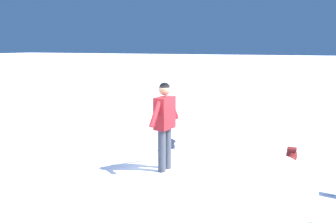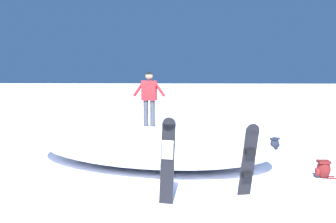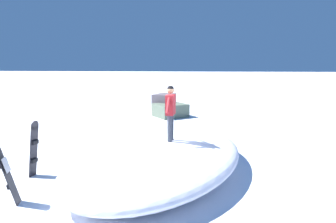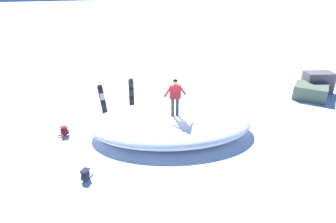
# 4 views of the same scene
# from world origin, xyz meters

# --- Properties ---
(ground) EXTENTS (240.00, 240.00, 0.00)m
(ground) POSITION_xyz_m (0.00, 0.00, 0.00)
(ground) COLOR white
(snow_mound) EXTENTS (7.96, 6.29, 0.95)m
(snow_mound) POSITION_xyz_m (0.02, 0.01, 0.48)
(snow_mound) COLOR white
(snow_mound) RESTS_ON ground
(snowboarder_standing) EXTENTS (0.97, 0.26, 1.59)m
(snowboarder_standing) POSITION_xyz_m (-0.06, 0.29, 1.89)
(snowboarder_standing) COLOR #333842
(snowboarder_standing) RESTS_ON snow_mound
(backpack_near) EXTENTS (0.49, 0.30, 0.43)m
(backpack_near) POSITION_xyz_m (4.32, -1.54, 0.22)
(backpack_near) COLOR maroon
(backpack_near) RESTS_ON ground
(backpack_far) EXTENTS (0.48, 0.51, 0.39)m
(backpack_far) POSITION_xyz_m (3.93, 1.91, 0.20)
(backpack_far) COLOR #1E2333
(backpack_far) RESTS_ON ground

